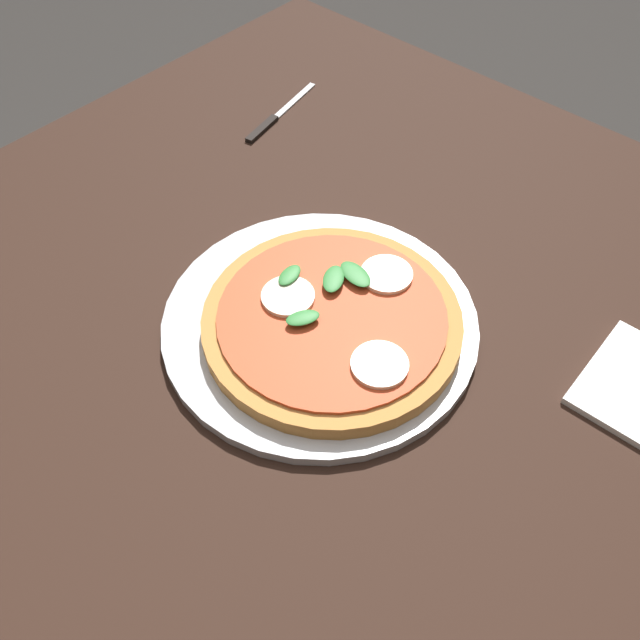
% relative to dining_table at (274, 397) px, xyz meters
% --- Properties ---
extents(ground_plane, '(6.00, 6.00, 0.00)m').
position_rel_dining_table_xyz_m(ground_plane, '(0.00, 0.00, -0.63)').
color(ground_plane, '#2D2B28').
extents(dining_table, '(1.19, 1.03, 0.73)m').
position_rel_dining_table_xyz_m(dining_table, '(0.00, 0.00, 0.00)').
color(dining_table, black).
rests_on(dining_table, ground_plane).
extents(serving_tray, '(0.34, 0.34, 0.01)m').
position_rel_dining_table_xyz_m(serving_tray, '(0.05, -0.02, 0.10)').
color(serving_tray, silver).
rests_on(serving_tray, dining_table).
extents(pizza, '(0.27, 0.27, 0.03)m').
position_rel_dining_table_xyz_m(pizza, '(0.05, -0.04, 0.12)').
color(pizza, '#C6843F').
rests_on(pizza, serving_tray).
extents(napkin, '(0.13, 0.09, 0.01)m').
position_rel_dining_table_xyz_m(napkin, '(0.21, -0.31, 0.10)').
color(napkin, white).
rests_on(napkin, dining_table).
extents(knife, '(0.17, 0.04, 0.01)m').
position_rel_dining_table_xyz_m(knife, '(0.29, 0.28, 0.10)').
color(knife, black).
rests_on(knife, dining_table).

